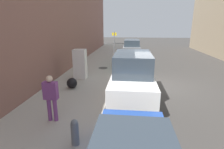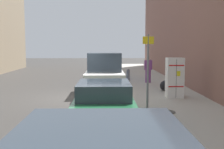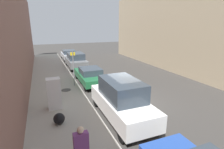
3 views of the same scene
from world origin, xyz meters
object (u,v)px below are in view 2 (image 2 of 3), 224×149
at_px(fire_hydrant, 128,74).
at_px(pedestrian_walking_far, 148,68).
at_px(discarded_refrigerator, 175,78).
at_px(parked_sedan_green, 104,104).
at_px(parked_hatchback_blue, 105,70).
at_px(trash_bag, 165,86).
at_px(street_sign_post, 148,72).
at_px(parked_van_white, 105,73).

height_order(fire_hydrant, pedestrian_walking_far, pedestrian_walking_far).
bearing_deg(discarded_refrigerator, parked_sedan_green, 51.85).
height_order(discarded_refrigerator, parked_hatchback_blue, discarded_refrigerator).
relative_size(trash_bag, parked_hatchback_blue, 0.14).
bearing_deg(street_sign_post, parked_van_white, -76.28).
height_order(street_sign_post, parked_van_white, street_sign_post).
bearing_deg(fire_hydrant, discarded_refrigerator, 104.60).
bearing_deg(street_sign_post, pedestrian_walking_far, -98.75).
height_order(trash_bag, pedestrian_walking_far, pedestrian_walking_far).
relative_size(street_sign_post, parked_hatchback_blue, 0.72).
distance_m(discarded_refrigerator, parked_van_white, 3.92).
xyz_separation_m(discarded_refrigerator, trash_bag, (0.04, -1.81, -0.64)).
bearing_deg(parked_hatchback_blue, trash_bag, 119.29).
height_order(discarded_refrigerator, parked_sedan_green, discarded_refrigerator).
xyz_separation_m(street_sign_post, parked_hatchback_blue, (1.43, -11.11, -0.94)).
xyz_separation_m(pedestrian_walking_far, parked_van_white, (2.77, 2.85, -0.03)).
relative_size(parked_hatchback_blue, parked_van_white, 0.78).
height_order(parked_hatchback_blue, parked_sedan_green, parked_hatchback_blue).
distance_m(trash_bag, parked_van_white, 3.27).
height_order(street_sign_post, parked_hatchback_blue, street_sign_post).
relative_size(parked_van_white, parked_sedan_green, 1.06).
bearing_deg(discarded_refrigerator, parked_van_white, -34.67).
distance_m(discarded_refrigerator, parked_sedan_green, 5.22).
bearing_deg(fire_hydrant, parked_sedan_green, 81.26).
relative_size(pedestrian_walking_far, parked_hatchback_blue, 0.43).
bearing_deg(parked_van_white, parked_hatchback_blue, -90.00).
xyz_separation_m(trash_bag, pedestrian_walking_far, (0.41, -3.28, 0.68)).
relative_size(fire_hydrant, parked_hatchback_blue, 0.20).
height_order(street_sign_post, pedestrian_walking_far, street_sign_post).
xyz_separation_m(street_sign_post, parked_van_white, (1.43, -5.86, -0.61)).
relative_size(trash_bag, parked_van_white, 0.11).
distance_m(street_sign_post, parked_sedan_green, 1.78).
xyz_separation_m(pedestrian_walking_far, parked_sedan_green, (2.77, 9.18, -0.38)).
bearing_deg(parked_van_white, parked_sedan_green, 90.00).
xyz_separation_m(fire_hydrant, trash_bag, (-1.59, 4.45, -0.12)).
bearing_deg(parked_hatchback_blue, fire_hydrant, 142.58).
height_order(street_sign_post, trash_bag, street_sign_post).
xyz_separation_m(discarded_refrigerator, parked_hatchback_blue, (3.22, -7.47, -0.32)).
relative_size(trash_bag, pedestrian_walking_far, 0.33).
distance_m(street_sign_post, fire_hydrant, 9.96).
relative_size(street_sign_post, fire_hydrant, 3.54).
bearing_deg(parked_van_white, street_sign_post, 103.72).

